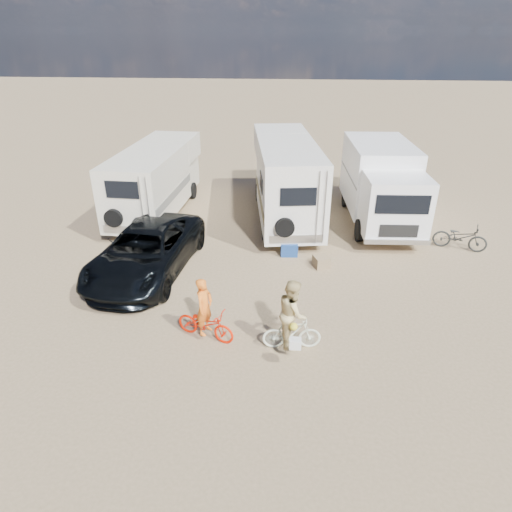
# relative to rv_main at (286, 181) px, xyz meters

# --- Properties ---
(ground) EXTENTS (140.00, 140.00, 0.00)m
(ground) POSITION_rel_rv_main_xyz_m (-0.31, -7.28, -1.67)
(ground) COLOR #9A7F5C
(ground) RESTS_ON ground
(rv_main) EXTENTS (3.31, 7.77, 3.35)m
(rv_main) POSITION_rel_rv_main_xyz_m (0.00, 0.00, 0.00)
(rv_main) COLOR white
(rv_main) RESTS_ON ground
(rv_left) EXTENTS (2.57, 7.13, 2.92)m
(rv_left) POSITION_rel_rv_main_xyz_m (-5.68, 0.08, -0.22)
(rv_left) COLOR beige
(rv_left) RESTS_ON ground
(box_truck) EXTENTS (2.79, 6.46, 3.21)m
(box_truck) POSITION_rel_rv_main_xyz_m (4.00, -0.23, -0.07)
(box_truck) COLOR white
(box_truck) RESTS_ON ground
(dark_suv) EXTENTS (3.19, 5.97, 1.60)m
(dark_suv) POSITION_rel_rv_main_xyz_m (-4.51, -5.35, -0.88)
(dark_suv) COLOR black
(dark_suv) RESTS_ON ground
(bike_man) EXTENTS (1.77, 1.12, 0.88)m
(bike_man) POSITION_rel_rv_main_xyz_m (-1.87, -8.77, -1.24)
(bike_man) COLOR red
(bike_man) RESTS_ON ground
(bike_woman) EXTENTS (1.55, 0.57, 0.91)m
(bike_woman) POSITION_rel_rv_main_xyz_m (0.42, -9.01, -1.22)
(bike_woman) COLOR silver
(bike_woman) RESTS_ON ground
(rider_man) EXTENTS (0.56, 0.69, 1.61)m
(rider_man) POSITION_rel_rv_main_xyz_m (-1.87, -8.77, -0.87)
(rider_man) COLOR orange
(rider_man) RESTS_ON ground
(rider_woman) EXTENTS (0.77, 0.95, 1.83)m
(rider_woman) POSITION_rel_rv_main_xyz_m (0.42, -9.01, -0.76)
(rider_woman) COLOR #D3BC7B
(rider_woman) RESTS_ON ground
(bike_parked) EXTENTS (2.02, 1.22, 1.00)m
(bike_parked) POSITION_rel_rv_main_xyz_m (6.63, -2.63, -1.17)
(bike_parked) COLOR #232523
(bike_parked) RESTS_ON ground
(cooler) EXTENTS (0.63, 0.48, 0.48)m
(cooler) POSITION_rel_rv_main_xyz_m (0.27, -3.66, -1.43)
(cooler) COLOR navy
(cooler) RESTS_ON ground
(crate) EXTENTS (0.64, 0.64, 0.39)m
(crate) POSITION_rel_rv_main_xyz_m (1.40, -4.49, -1.48)
(crate) COLOR #80694A
(crate) RESTS_ON ground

